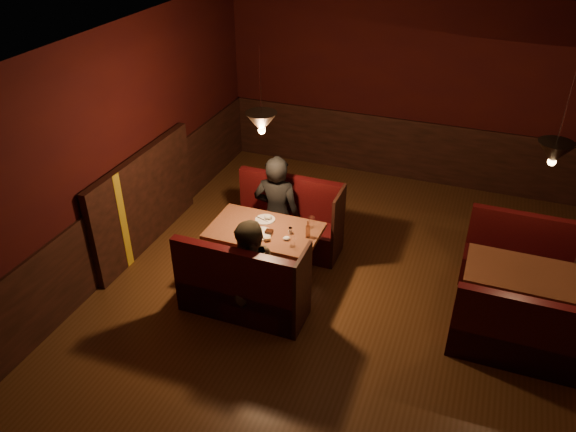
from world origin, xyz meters
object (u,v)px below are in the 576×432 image
at_px(main_bench_near, 242,293).
at_px(main_table, 266,241).
at_px(diner_b, 253,258).
at_px(second_bench_near, 515,339).
at_px(diner_a, 277,192).
at_px(second_table, 518,284).
at_px(second_bench_far, 519,263).
at_px(main_bench_far, 289,226).

bearing_deg(main_bench_near, main_table, 91.14).
bearing_deg(diner_b, second_bench_near, -10.65).
distance_m(second_bench_near, diner_a, 3.24).
xyz_separation_m(second_table, second_bench_far, (0.03, 0.69, -0.19)).
relative_size(main_bench_near, second_bench_far, 1.13).
xyz_separation_m(main_bench_far, diner_a, (-0.13, -0.08, 0.53)).
xyz_separation_m(main_bench_near, second_table, (2.85, 1.02, 0.17)).
xyz_separation_m(second_bench_near, diner_a, (-3.01, 1.07, 0.55)).
distance_m(main_table, second_bench_far, 3.06).
height_order(main_table, main_bench_near, main_bench_near).
distance_m(second_bench_near, diner_b, 2.81).
bearing_deg(main_bench_far, second_bench_near, -21.75).
bearing_deg(main_bench_far, diner_b, -84.90).
height_order(second_bench_far, diner_a, diner_a).
height_order(second_table, diner_b, diner_b).
bearing_deg(diner_a, main_table, 95.19).
xyz_separation_m(second_table, diner_b, (-2.73, -0.96, 0.30)).
distance_m(main_bench_near, second_bench_near, 2.90).
relative_size(main_bench_far, diner_b, 0.93).
bearing_deg(main_table, second_bench_far, 18.45).
bearing_deg(main_table, second_bench_near, -8.00).
height_order(main_bench_near, second_bench_near, main_bench_near).
xyz_separation_m(second_bench_far, second_bench_near, (0.00, -1.37, 0.00)).
xyz_separation_m(main_table, main_bench_near, (0.01, -0.74, -0.23)).
height_order(main_table, diner_b, diner_b).
distance_m(second_table, second_bench_near, 0.71).
distance_m(diner_a, diner_b, 1.37).
xyz_separation_m(main_bench_near, diner_a, (-0.13, 1.40, 0.53)).
relative_size(main_bench_far, main_bench_near, 1.00).
distance_m(main_table, second_bench_near, 2.93).
relative_size(second_table, second_bench_far, 0.90).
distance_m(second_table, second_bench_far, 0.71).
bearing_deg(main_bench_near, diner_b, 25.57).
relative_size(second_table, diner_a, 0.68).
relative_size(main_bench_near, second_bench_near, 1.13).
xyz_separation_m(main_bench_far, second_table, (2.85, -0.46, 0.17)).
relative_size(second_bench_far, diner_b, 0.82).
relative_size(second_bench_near, diner_b, 0.82).
distance_m(main_bench_near, diner_a, 1.51).
xyz_separation_m(second_bench_far, diner_a, (-3.01, -0.31, 0.55)).
relative_size(second_bench_far, second_bench_near, 1.00).
bearing_deg(second_bench_near, main_table, 172.00).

